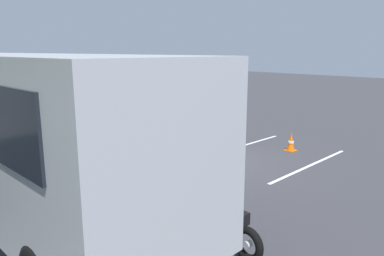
{
  "coord_description": "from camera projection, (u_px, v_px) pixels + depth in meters",
  "views": [
    {
      "loc": [
        -7.43,
        7.75,
        3.32
      ],
      "look_at": [
        0.21,
        0.58,
        1.1
      ],
      "focal_mm": 34.32,
      "sensor_mm": 36.0,
      "label": 1
    }
  ],
  "objects": [
    {
      "name": "ground_plane",
      "position": [
        211.0,
        162.0,
        11.17
      ],
      "size": [
        80.0,
        80.0,
        0.0
      ],
      "primitive_type": "plane",
      "color": "#38383D"
    },
    {
      "name": "spectator_centre",
      "position": [
        147.0,
        146.0,
        9.08
      ],
      "size": [
        0.57,
        0.39,
        1.7
      ],
      "color": "black",
      "rests_on": "ground_plane"
    },
    {
      "name": "bay_line_c",
      "position": [
        237.0,
        147.0,
        12.82
      ],
      "size": [
        0.26,
        4.89,
        0.01
      ],
      "color": "white",
      "rests_on": "ground_plane"
    },
    {
      "name": "spectator_far_left",
      "position": [
        210.0,
        168.0,
        7.2
      ],
      "size": [
        0.58,
        0.34,
        1.77
      ],
      "color": "black",
      "rests_on": "ground_plane"
    },
    {
      "name": "bay_line_d",
      "position": [
        184.0,
        134.0,
        14.82
      ],
      "size": [
        0.24,
        4.35,
        0.01
      ],
      "color": "white",
      "rests_on": "ground_plane"
    },
    {
      "name": "bay_line_b",
      "position": [
        311.0,
        165.0,
        10.82
      ],
      "size": [
        0.25,
        4.44,
        0.01
      ],
      "color": "white",
      "rests_on": "ground_plane"
    },
    {
      "name": "parked_motorcycle_silver",
      "position": [
        216.0,
        219.0,
        6.32
      ],
      "size": [
        2.05,
        0.58,
        0.99
      ],
      "color": "black",
      "rests_on": "ground_plane"
    },
    {
      "name": "traffic_cone",
      "position": [
        291.0,
        142.0,
        12.32
      ],
      "size": [
        0.34,
        0.34,
        0.63
      ],
      "color": "orange",
      "rests_on": "ground_plane"
    },
    {
      "name": "spectator_left",
      "position": [
        181.0,
        157.0,
        8.19
      ],
      "size": [
        0.58,
        0.36,
        1.66
      ],
      "color": "black",
      "rests_on": "ground_plane"
    },
    {
      "name": "tour_bus",
      "position": [
        25.0,
        135.0,
        7.43
      ],
      "size": [
        9.23,
        2.87,
        3.25
      ],
      "color": "#B7BABF",
      "rests_on": "ground_plane"
    },
    {
      "name": "stunt_motorcycle",
      "position": [
        227.0,
        124.0,
        13.7
      ],
      "size": [
        1.94,
        0.96,
        1.23
      ],
      "color": "black",
      "rests_on": "ground_plane"
    },
    {
      "name": "spectator_right",
      "position": [
        112.0,
        137.0,
        9.74
      ],
      "size": [
        0.58,
        0.37,
        1.77
      ],
      "color": "#473823",
      "rests_on": "ground_plane"
    },
    {
      "name": "spectator_far_right",
      "position": [
        93.0,
        131.0,
        10.48
      ],
      "size": [
        0.58,
        0.36,
        1.78
      ],
      "color": "black",
      "rests_on": "ground_plane"
    }
  ]
}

